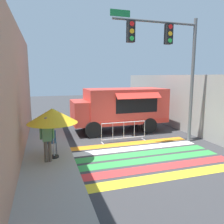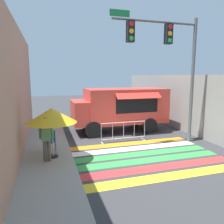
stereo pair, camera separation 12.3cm
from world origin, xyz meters
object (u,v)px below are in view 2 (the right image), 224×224
(food_truck, at_px, (119,107))
(folding_chair, at_px, (51,139))
(patio_umbrella, at_px, (52,116))
(barricade_front, at_px, (124,132))
(traffic_signal_pole, at_px, (169,53))
(vendor_person, at_px, (46,136))

(food_truck, xyz_separation_m, folding_chair, (-4.11, -3.19, -0.80))
(folding_chair, bearing_deg, patio_umbrella, -75.56)
(folding_chair, xyz_separation_m, barricade_front, (3.65, 1.01, -0.19))
(traffic_signal_pole, relative_size, barricade_front, 2.56)
(patio_umbrella, height_order, folding_chair, patio_umbrella)
(patio_umbrella, xyz_separation_m, barricade_front, (3.58, 1.67, -1.33))
(patio_umbrella, height_order, vendor_person, patio_umbrella)
(folding_chair, bearing_deg, food_truck, 46.30)
(patio_umbrella, height_order, barricade_front, patio_umbrella)
(traffic_signal_pole, bearing_deg, barricade_front, 152.38)
(traffic_signal_pole, height_order, folding_chair, traffic_signal_pole)
(food_truck, distance_m, barricade_front, 2.45)
(folding_chair, relative_size, vendor_person, 0.53)
(traffic_signal_pole, bearing_deg, vendor_person, -169.41)
(food_truck, distance_m, folding_chair, 5.27)
(food_truck, xyz_separation_m, barricade_front, (-0.47, -2.19, -0.99))
(food_truck, bearing_deg, folding_chair, -142.18)
(patio_umbrella, relative_size, barricade_front, 0.82)
(traffic_signal_pole, relative_size, patio_umbrella, 3.12)
(folding_chair, distance_m, barricade_front, 3.79)
(patio_umbrella, distance_m, folding_chair, 1.31)
(patio_umbrella, bearing_deg, traffic_signal_pole, 7.24)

